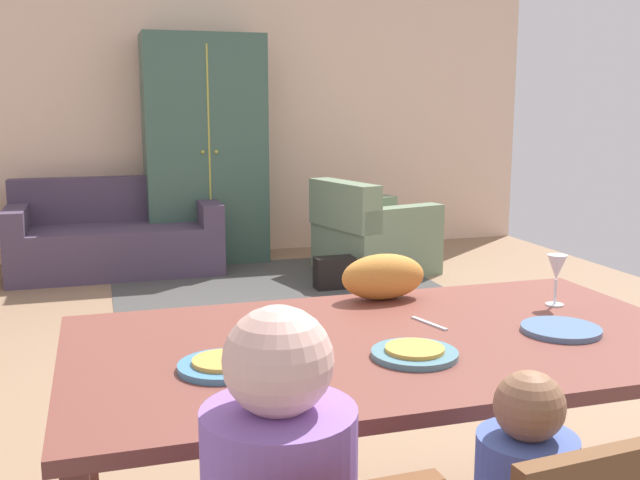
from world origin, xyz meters
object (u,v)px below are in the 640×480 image
object	(u,v)px
dining_table	(390,357)
wine_glass	(557,269)
plate_near_child	(415,354)
couch	(116,238)
handbag	(334,273)
armoire	(205,150)
cat	(383,277)
plate_near_man	(223,366)
plate_near_woman	(561,329)
armchair	(371,236)

from	to	relation	value
dining_table	wine_glass	size ratio (longest dim) A/B	10.58
plate_near_child	wine_glass	xyz separation A→B (m)	(0.71, 0.36, 0.12)
couch	handbag	size ratio (longest dim) A/B	5.60
dining_table	armoire	size ratio (longest dim) A/B	0.94
cat	armoire	world-z (taller)	armoire
plate_near_child	plate_near_man	bearing A→B (deg)	173.67
couch	armoire	distance (m)	1.15
dining_table	plate_near_woman	size ratio (longest dim) A/B	7.87
couch	wine_glass	bearing A→B (deg)	-72.42
cat	handbag	xyz separation A→B (m)	(0.80, 3.06, -0.71)
wine_glass	armoire	xyz separation A→B (m)	(-0.58, 4.73, 0.16)
plate_near_woman	cat	xyz separation A→B (m)	(-0.39, 0.54, 0.08)
plate_near_child	handbag	bearing A→B (deg)	75.48
plate_near_child	cat	world-z (taller)	cat
plate_near_man	armchair	bearing A→B (deg)	64.13
wine_glass	armoire	size ratio (longest dim) A/B	0.09
plate_near_man	couch	size ratio (longest dim) A/B	0.14
plate_near_woman	armoire	distance (m)	5.03
armoire	armchair	bearing A→B (deg)	-34.96
plate_near_child	armoire	world-z (taller)	armoire
wine_glass	cat	xyz separation A→B (m)	(-0.56, 0.26, -0.05)
dining_table	armchair	distance (m)	4.26
dining_table	handbag	size ratio (longest dim) A/B	6.15
armchair	armoire	bearing A→B (deg)	145.04
plate_near_man	plate_near_child	xyz separation A→B (m)	(0.54, -0.06, 0.00)
armchair	handbag	xyz separation A→B (m)	(-0.50, -0.49, -0.19)
dining_table	armchair	xyz separation A→B (m)	(1.45, 3.99, -0.38)
plate_near_woman	wine_glass	bearing A→B (deg)	59.15
plate_near_child	plate_near_woman	size ratio (longest dim) A/B	1.00
couch	armchair	size ratio (longest dim) A/B	1.72
armchair	dining_table	bearing A→B (deg)	-110.00
plate_near_man	handbag	bearing A→B (deg)	67.57
cat	armchair	world-z (taller)	cat
wine_glass	handbag	size ratio (longest dim) A/B	0.58
armoire	handbag	bearing A→B (deg)	-59.78
plate_near_woman	handbag	distance (m)	3.68
cat	armchair	xyz separation A→B (m)	(1.30, 3.54, -0.53)
plate_near_child	handbag	xyz separation A→B (m)	(0.95, 3.68, -0.64)
plate_near_woman	handbag	bearing A→B (deg)	83.47
plate_near_woman	dining_table	bearing A→B (deg)	169.53
couch	handbag	xyz separation A→B (m)	(1.66, -1.16, -0.17)
armchair	handbag	world-z (taller)	armchair
wine_glass	cat	size ratio (longest dim) A/B	0.58
plate_near_woman	cat	world-z (taller)	cat
couch	armchair	xyz separation A→B (m)	(2.16, -0.67, 0.02)
plate_near_child	couch	bearing A→B (deg)	98.36
cat	couch	xyz separation A→B (m)	(-0.86, 4.22, -0.54)
plate_near_woman	armchair	size ratio (longest dim) A/B	0.24
wine_glass	handbag	xyz separation A→B (m)	(0.24, 3.32, -0.76)
armoire	plate_near_man	bearing A→B (deg)	-97.64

